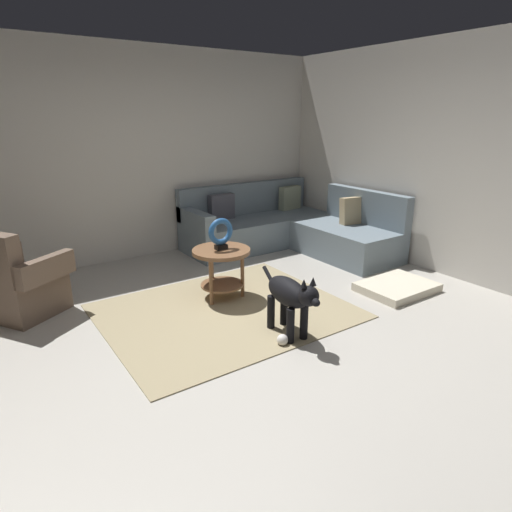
% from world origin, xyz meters
% --- Properties ---
extents(ground_plane, '(6.00, 6.00, 0.10)m').
position_xyz_m(ground_plane, '(0.00, 0.00, -0.05)').
color(ground_plane, '#B7B2A8').
extents(wall_back, '(6.00, 0.12, 2.70)m').
position_xyz_m(wall_back, '(0.00, 2.94, 1.35)').
color(wall_back, silver).
rests_on(wall_back, ground_plane).
extents(wall_right, '(0.12, 6.00, 2.70)m').
position_xyz_m(wall_right, '(2.94, 0.00, 1.35)').
color(wall_right, silver).
rests_on(wall_right, ground_plane).
extents(area_rug, '(2.30, 1.90, 0.01)m').
position_xyz_m(area_rug, '(0.15, 0.70, 0.01)').
color(area_rug, tan).
rests_on(area_rug, ground_plane).
extents(sectional_couch, '(2.20, 2.25, 0.88)m').
position_xyz_m(sectional_couch, '(1.99, 2.01, 0.29)').
color(sectional_couch, slate).
rests_on(sectional_couch, ground_plane).
extents(armchair, '(0.94, 1.00, 0.88)m').
position_xyz_m(armchair, '(-1.51, 1.74, 0.32)').
color(armchair, brown).
rests_on(armchair, ground_plane).
extents(side_table, '(0.60, 0.60, 0.54)m').
position_xyz_m(side_table, '(0.30, 1.01, 0.42)').
color(side_table, brown).
rests_on(side_table, ground_plane).
extents(torus_sculpture, '(0.28, 0.08, 0.33)m').
position_xyz_m(torus_sculpture, '(0.30, 1.01, 0.71)').
color(torus_sculpture, black).
rests_on(torus_sculpture, side_table).
extents(dog_bed_mat, '(0.80, 0.60, 0.09)m').
position_xyz_m(dog_bed_mat, '(1.98, 0.08, 0.04)').
color(dog_bed_mat, beige).
rests_on(dog_bed_mat, ground_plane).
extents(dog, '(0.26, 0.85, 0.63)m').
position_xyz_m(dog, '(0.36, -0.05, 0.38)').
color(dog, black).
rests_on(dog, ground_plane).
extents(dog_toy_ball, '(0.10, 0.10, 0.10)m').
position_xyz_m(dog_toy_ball, '(0.21, -0.14, 0.05)').
color(dog_toy_ball, silver).
rests_on(dog_toy_ball, ground_plane).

